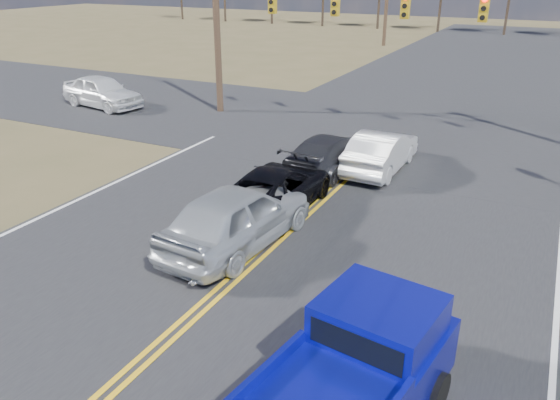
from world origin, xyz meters
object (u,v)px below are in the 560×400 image
at_px(black_suv, 275,188).
at_px(cross_car_west, 102,91).
at_px(white_car_queue, 381,151).
at_px(dgrey_car_queue, 329,153).
at_px(silver_suv, 237,216).
at_px(pickup_truck, 340,398).

relative_size(black_suv, cross_car_west, 0.99).
bearing_deg(white_car_queue, dgrey_car_queue, 31.64).
xyz_separation_m(white_car_queue, dgrey_car_queue, (-1.60, -0.94, -0.06)).
relative_size(silver_suv, white_car_queue, 1.13).
distance_m(white_car_queue, dgrey_car_queue, 1.86).
bearing_deg(black_suv, pickup_truck, 122.85).
height_order(pickup_truck, white_car_queue, pickup_truck).
height_order(black_suv, cross_car_west, cross_car_west).
relative_size(black_suv, white_car_queue, 1.08).
distance_m(silver_suv, dgrey_car_queue, 6.32).
xyz_separation_m(silver_suv, dgrey_car_queue, (-0.00, 6.31, -0.18)).
xyz_separation_m(pickup_truck, silver_suv, (-4.72, 4.97, -0.12)).
bearing_deg(silver_suv, white_car_queue, -97.51).
bearing_deg(cross_car_west, black_suv, -108.72).
xyz_separation_m(pickup_truck, white_car_queue, (-3.12, 12.22, -0.24)).
bearing_deg(pickup_truck, black_suv, 131.75).
distance_m(black_suv, dgrey_car_queue, 3.76).
relative_size(white_car_queue, cross_car_west, 0.92).
height_order(black_suv, white_car_queue, white_car_queue).
bearing_deg(dgrey_car_queue, silver_suv, 94.68).
xyz_separation_m(silver_suv, cross_car_west, (-14.14, 10.05, -0.03)).
bearing_deg(dgrey_car_queue, black_suv, 91.34).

